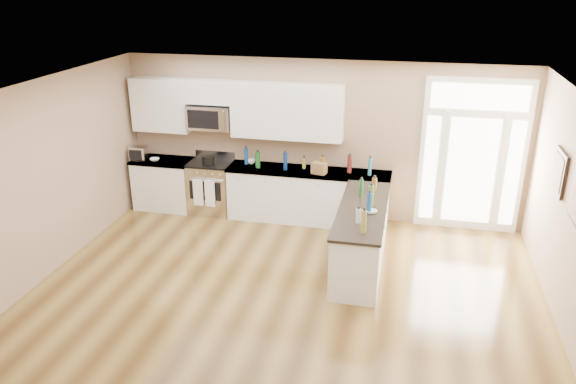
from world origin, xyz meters
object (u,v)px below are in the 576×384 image
at_px(peninsula_cabinet, 361,239).
at_px(kitchen_range, 211,187).
at_px(stockpot, 208,160).
at_px(toaster_oven, 138,153).

relative_size(peninsula_cabinet, kitchen_range, 2.15).
distance_m(peninsula_cabinet, stockpot, 3.22).
height_order(kitchen_range, stockpot, stockpot).
relative_size(kitchen_range, stockpot, 4.83).
xyz_separation_m(peninsula_cabinet, stockpot, (-2.87, 1.34, 0.60)).
bearing_deg(peninsula_cabinet, kitchen_range, 153.31).
bearing_deg(stockpot, kitchen_range, 97.24).
xyz_separation_m(kitchen_range, stockpot, (0.01, -0.11, 0.56)).
bearing_deg(peninsula_cabinet, stockpot, 154.90).
height_order(kitchen_range, toaster_oven, toaster_oven).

